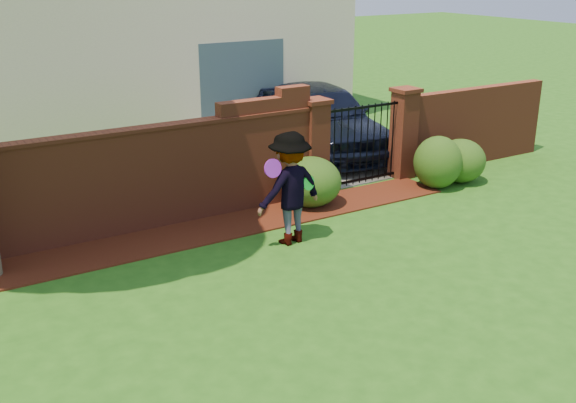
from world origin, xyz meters
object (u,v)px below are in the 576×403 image
man (291,189)px  frisbee_green (308,183)px  frisbee_purple (273,168)px  car (327,120)px

man → frisbee_green: 0.31m
frisbee_green → frisbee_purple: bearing=179.9°
car → frisbee_green: size_ratio=19.53×
car → frisbee_green: (-3.15, -4.08, 0.16)m
man → car: bearing=-137.4°
car → frisbee_purple: (-3.80, -4.08, 0.50)m
car → frisbee_purple: 5.59m
car → frisbee_green: 5.15m
car → frisbee_purple: bearing=-123.6°
frisbee_purple → car: bearing=47.0°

